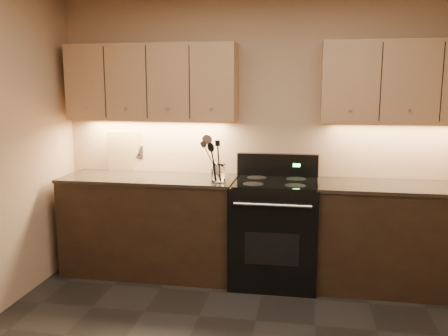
# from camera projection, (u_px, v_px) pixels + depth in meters

# --- Properties ---
(wall_back) EXTENTS (4.00, 0.04, 2.60)m
(wall_back) POSITION_uv_depth(u_px,v_px,m) (270.00, 136.00, 4.47)
(wall_back) COLOR tan
(wall_back) RESTS_ON ground
(counter_left) EXTENTS (1.62, 0.62, 0.93)m
(counter_left) POSITION_uv_depth(u_px,v_px,m) (150.00, 225.00, 4.51)
(counter_left) COLOR black
(counter_left) RESTS_ON ground
(counter_right) EXTENTS (1.46, 0.62, 0.93)m
(counter_right) POSITION_uv_depth(u_px,v_px,m) (401.00, 237.00, 4.13)
(counter_right) COLOR black
(counter_right) RESTS_ON ground
(stove) EXTENTS (0.76, 0.68, 1.14)m
(stove) POSITION_uv_depth(u_px,v_px,m) (274.00, 230.00, 4.29)
(stove) COLOR black
(stove) RESTS_ON ground
(upper_cab_left) EXTENTS (1.60, 0.30, 0.70)m
(upper_cab_left) POSITION_uv_depth(u_px,v_px,m) (152.00, 82.00, 4.43)
(upper_cab_left) COLOR tan
(upper_cab_left) RESTS_ON wall_back
(upper_cab_right) EXTENTS (1.44, 0.30, 0.70)m
(upper_cab_right) POSITION_uv_depth(u_px,v_px,m) (408.00, 82.00, 4.04)
(upper_cab_right) COLOR tan
(upper_cab_right) RESTS_ON wall_back
(outlet_plate) EXTENTS (0.08, 0.01, 0.12)m
(outlet_plate) POSITION_uv_depth(u_px,v_px,m) (139.00, 152.00, 4.72)
(outlet_plate) COLOR #B2B5BA
(outlet_plate) RESTS_ON wall_back
(utensil_crock) EXTENTS (0.15, 0.15, 0.16)m
(utensil_crock) POSITION_uv_depth(u_px,v_px,m) (218.00, 173.00, 4.19)
(utensil_crock) COLOR white
(utensil_crock) RESTS_ON counter_left
(cutting_board) EXTENTS (0.33, 0.14, 0.40)m
(cutting_board) POSITION_uv_depth(u_px,v_px,m) (124.00, 151.00, 4.71)
(cutting_board) COLOR tan
(cutting_board) RESTS_ON counter_left
(black_spoon) EXTENTS (0.10, 0.16, 0.35)m
(black_spoon) POSITION_uv_depth(u_px,v_px,m) (217.00, 160.00, 4.19)
(black_spoon) COLOR black
(black_spoon) RESTS_ON utensil_crock
(black_turner) EXTENTS (0.13, 0.12, 0.37)m
(black_turner) POSITION_uv_depth(u_px,v_px,m) (220.00, 160.00, 4.14)
(black_turner) COLOR black
(black_turner) RESTS_ON utensil_crock
(steel_spatula) EXTENTS (0.24, 0.13, 0.40)m
(steel_spatula) POSITION_uv_depth(u_px,v_px,m) (220.00, 158.00, 4.17)
(steel_spatula) COLOR silver
(steel_spatula) RESTS_ON utensil_crock
(steel_skimmer) EXTENTS (0.21, 0.11, 0.41)m
(steel_skimmer) POSITION_uv_depth(u_px,v_px,m) (221.00, 158.00, 4.16)
(steel_skimmer) COLOR silver
(steel_skimmer) RESTS_ON utensil_crock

